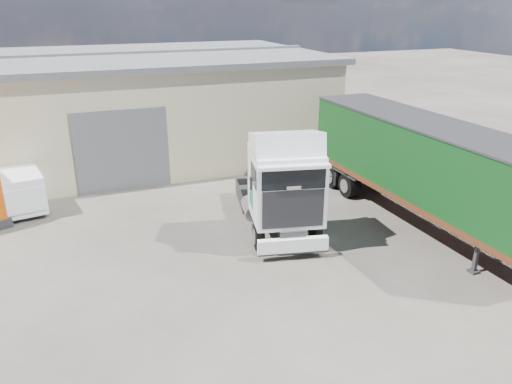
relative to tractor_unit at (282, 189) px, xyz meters
name	(u,v)px	position (x,y,z in m)	size (l,w,h in m)	color
ground	(245,295)	(-2.62, -3.37, -1.71)	(120.00, 120.00, 0.00)	black
warehouse	(25,111)	(-8.62, 12.63, 0.95)	(30.60, 12.60, 5.42)	beige
brick_boundary_wall	(434,155)	(8.88, 2.63, -0.46)	(0.35, 26.00, 2.50)	#943C25
tractor_unit	(282,189)	(0.00, 0.00, 0.00)	(3.53, 6.36, 4.06)	black
box_trailer	(423,162)	(5.28, -0.92, 0.67)	(2.70, 11.78, 3.90)	#2D2D30
panel_van	(17,187)	(-8.95, 6.19, -0.85)	(2.31, 4.27, 1.65)	black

